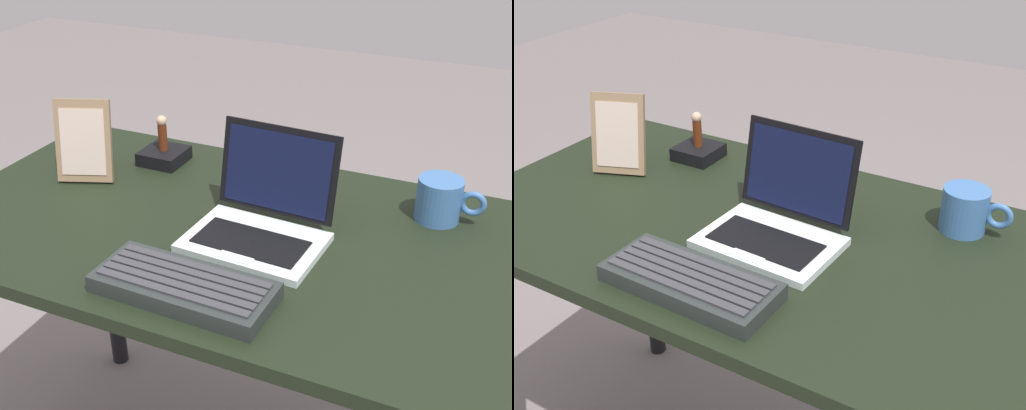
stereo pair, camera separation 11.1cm
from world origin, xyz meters
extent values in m
cube|color=black|center=(0.00, 0.00, 0.75)|extent=(1.34, 0.66, 0.03)
cylinder|color=black|center=(-0.62, 0.28, 0.37)|extent=(0.05, 0.05, 0.73)
cube|color=silver|center=(-0.02, -0.05, 0.77)|extent=(0.25, 0.18, 0.01)
cube|color=black|center=(-0.02, -0.06, 0.78)|extent=(0.21, 0.11, 0.00)
cube|color=white|center=(-0.02, -0.11, 0.78)|extent=(0.07, 0.03, 0.00)
cube|color=black|center=(-0.01, 0.05, 0.87)|extent=(0.24, 0.05, 0.17)
cube|color=black|center=(-0.01, 0.05, 0.87)|extent=(0.21, 0.04, 0.14)
cube|color=#59CCF2|center=(-0.01, 0.05, 0.85)|extent=(0.20, 0.01, 0.01)
cube|color=#282E2D|center=(-0.06, -0.23, 0.77)|extent=(0.30, 0.13, 0.03)
cube|color=#38383D|center=(-0.06, -0.27, 0.79)|extent=(0.27, 0.02, 0.00)
cube|color=#38383D|center=(-0.06, -0.25, 0.79)|extent=(0.27, 0.02, 0.00)
cube|color=#38383D|center=(-0.06, -0.23, 0.79)|extent=(0.27, 0.02, 0.00)
cube|color=#38383D|center=(-0.06, -0.21, 0.79)|extent=(0.27, 0.02, 0.00)
cube|color=#38383D|center=(-0.06, -0.19, 0.79)|extent=(0.27, 0.02, 0.00)
cube|color=#8A6E50|center=(-0.46, 0.06, 0.85)|extent=(0.13, 0.09, 0.18)
cube|color=beige|center=(-0.46, 0.05, 0.85)|extent=(0.10, 0.07, 0.14)
cube|color=#8A6E50|center=(-0.47, 0.09, 0.77)|extent=(0.02, 0.02, 0.03)
cube|color=black|center=(-0.36, 0.20, 0.78)|extent=(0.10, 0.10, 0.03)
cylinder|color=#58250F|center=(-0.36, 0.20, 0.82)|extent=(0.02, 0.02, 0.06)
sphere|color=tan|center=(-0.36, 0.20, 0.86)|extent=(0.02, 0.02, 0.02)
cylinder|color=#3D6CA9|center=(0.27, 0.19, 0.80)|extent=(0.09, 0.09, 0.09)
torus|color=#3D6CA9|center=(0.33, 0.19, 0.81)|extent=(0.05, 0.01, 0.05)
camera|label=1|loc=(0.39, -0.96, 1.39)|focal=45.22mm
camera|label=2|loc=(0.49, -0.91, 1.39)|focal=45.22mm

